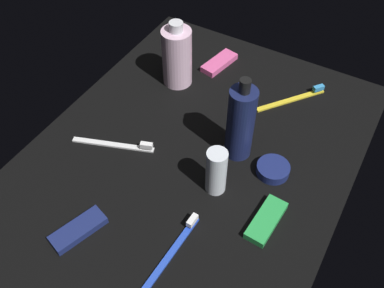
# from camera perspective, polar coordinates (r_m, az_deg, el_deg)

# --- Properties ---
(ground_plane) EXTENTS (0.84, 0.64, 0.01)m
(ground_plane) POSITION_cam_1_polar(r_m,az_deg,el_deg) (0.93, 0.00, -1.47)
(ground_plane) COLOR black
(lotion_bottle) EXTENTS (0.06, 0.06, 0.20)m
(lotion_bottle) POSITION_cam_1_polar(r_m,az_deg,el_deg) (0.87, 6.38, 2.77)
(lotion_bottle) COLOR #171E48
(lotion_bottle) RESTS_ON ground_plane
(bodywash_bottle) EXTENTS (0.07, 0.07, 0.17)m
(bodywash_bottle) POSITION_cam_1_polar(r_m,az_deg,el_deg) (1.04, -1.98, 11.40)
(bodywash_bottle) COLOR silver
(bodywash_bottle) RESTS_ON ground_plane
(deodorant_stick) EXTENTS (0.04, 0.04, 0.11)m
(deodorant_stick) POSITION_cam_1_polar(r_m,az_deg,el_deg) (0.83, 3.19, -3.61)
(deodorant_stick) COLOR silver
(deodorant_stick) RESTS_ON ground_plane
(toothbrush_white) EXTENTS (0.07, 0.17, 0.02)m
(toothbrush_white) POSITION_cam_1_polar(r_m,az_deg,el_deg) (0.94, -9.69, -0.03)
(toothbrush_white) COLOR white
(toothbrush_white) RESTS_ON ground_plane
(toothbrush_yellow) EXTENTS (0.15, 0.12, 0.02)m
(toothbrush_yellow) POSITION_cam_1_polar(r_m,az_deg,el_deg) (1.06, 13.33, 5.93)
(toothbrush_yellow) COLOR yellow
(toothbrush_yellow) RESTS_ON ground_plane
(toothbrush_blue) EXTENTS (0.18, 0.02, 0.02)m
(toothbrush_blue) POSITION_cam_1_polar(r_m,az_deg,el_deg) (0.79, -2.50, -13.65)
(toothbrush_blue) COLOR blue
(toothbrush_blue) RESTS_ON ground_plane
(snack_bar_navy) EXTENTS (0.11, 0.07, 0.01)m
(snack_bar_navy) POSITION_cam_1_polar(r_m,az_deg,el_deg) (0.83, -14.68, -10.81)
(snack_bar_navy) COLOR navy
(snack_bar_navy) RESTS_ON ground_plane
(snack_bar_pink) EXTENTS (0.11, 0.06, 0.01)m
(snack_bar_pink) POSITION_cam_1_polar(r_m,az_deg,el_deg) (1.13, 3.59, 10.59)
(snack_bar_pink) COLOR #E55999
(snack_bar_pink) RESTS_ON ground_plane
(snack_bar_green) EXTENTS (0.11, 0.05, 0.01)m
(snack_bar_green) POSITION_cam_1_polar(r_m,az_deg,el_deg) (0.83, 9.70, -9.83)
(snack_bar_green) COLOR green
(snack_bar_green) RESTS_ON ground_plane
(cream_tin_left) EXTENTS (0.07, 0.07, 0.02)m
(cream_tin_left) POSITION_cam_1_polar(r_m,az_deg,el_deg) (0.90, 10.57, -3.28)
(cream_tin_left) COLOR navy
(cream_tin_left) RESTS_ON ground_plane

